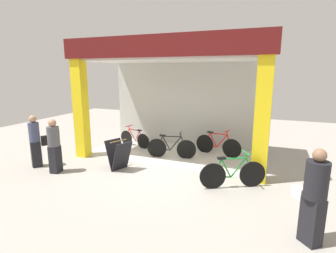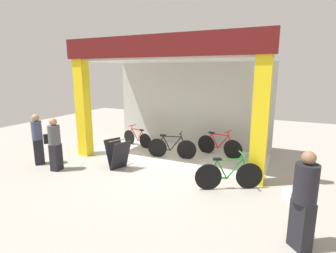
{
  "view_description": "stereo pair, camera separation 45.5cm",
  "coord_description": "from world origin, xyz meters",
  "px_view_note": "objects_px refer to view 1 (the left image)",
  "views": [
    {
      "loc": [
        3.13,
        -7.11,
        2.91
      ],
      "look_at": [
        0.0,
        0.7,
        1.15
      ],
      "focal_mm": 28.1,
      "sensor_mm": 36.0,
      "label": 1
    },
    {
      "loc": [
        3.55,
        -6.93,
        2.91
      ],
      "look_at": [
        0.0,
        0.7,
        1.15
      ],
      "focal_mm": 28.1,
      "sensor_mm": 36.0,
      "label": 2
    }
  ],
  "objects_px": {
    "bicycle_inside_2": "(218,145)",
    "bicycle_parked_0": "(233,174)",
    "pedestrian_2": "(35,141)",
    "bicycle_inside_1": "(135,139)",
    "pedestrian_0": "(314,195)",
    "bicycle_inside_0": "(171,148)",
    "pedestrian_1": "(54,145)",
    "sandwich_board_sign": "(119,155)"
  },
  "relations": [
    {
      "from": "sandwich_board_sign",
      "to": "pedestrian_0",
      "type": "bearing_deg",
      "value": -19.85
    },
    {
      "from": "bicycle_inside_2",
      "to": "bicycle_parked_0",
      "type": "bearing_deg",
      "value": -70.68
    },
    {
      "from": "bicycle_parked_0",
      "to": "pedestrian_2",
      "type": "distance_m",
      "value": 5.94
    },
    {
      "from": "bicycle_inside_0",
      "to": "pedestrian_0",
      "type": "xyz_separation_m",
      "value": [
        3.86,
        -3.35,
        0.52
      ]
    },
    {
      "from": "pedestrian_0",
      "to": "pedestrian_2",
      "type": "relative_size",
      "value": 1.05
    },
    {
      "from": "bicycle_inside_1",
      "to": "pedestrian_0",
      "type": "distance_m",
      "value": 7.04
    },
    {
      "from": "pedestrian_0",
      "to": "bicycle_parked_0",
      "type": "bearing_deg",
      "value": 131.97
    },
    {
      "from": "bicycle_inside_1",
      "to": "bicycle_parked_0",
      "type": "relative_size",
      "value": 0.95
    },
    {
      "from": "bicycle_inside_2",
      "to": "bicycle_inside_1",
      "type": "bearing_deg",
      "value": -177.3
    },
    {
      "from": "bicycle_inside_2",
      "to": "bicycle_parked_0",
      "type": "relative_size",
      "value": 1.09
    },
    {
      "from": "bicycle_inside_0",
      "to": "bicycle_inside_2",
      "type": "height_order",
      "value": "bicycle_inside_2"
    },
    {
      "from": "bicycle_parked_0",
      "to": "sandwich_board_sign",
      "type": "distance_m",
      "value": 3.38
    },
    {
      "from": "bicycle_inside_1",
      "to": "pedestrian_1",
      "type": "height_order",
      "value": "pedestrian_1"
    },
    {
      "from": "sandwich_board_sign",
      "to": "bicycle_parked_0",
      "type": "bearing_deg",
      "value": -0.68
    },
    {
      "from": "bicycle_inside_0",
      "to": "pedestrian_0",
      "type": "distance_m",
      "value": 5.14
    },
    {
      "from": "bicycle_inside_0",
      "to": "bicycle_inside_2",
      "type": "distance_m",
      "value": 1.67
    },
    {
      "from": "pedestrian_0",
      "to": "pedestrian_1",
      "type": "distance_m",
      "value": 6.6
    },
    {
      "from": "sandwich_board_sign",
      "to": "bicycle_inside_2",
      "type": "bearing_deg",
      "value": 44.8
    },
    {
      "from": "bicycle_inside_2",
      "to": "bicycle_parked_0",
      "type": "height_order",
      "value": "bicycle_parked_0"
    },
    {
      "from": "pedestrian_0",
      "to": "pedestrian_1",
      "type": "bearing_deg",
      "value": 172.26
    },
    {
      "from": "bicycle_inside_1",
      "to": "sandwich_board_sign",
      "type": "relative_size",
      "value": 1.61
    },
    {
      "from": "pedestrian_0",
      "to": "bicycle_inside_0",
      "type": "bearing_deg",
      "value": 138.99
    },
    {
      "from": "bicycle_inside_0",
      "to": "bicycle_inside_2",
      "type": "relative_size",
      "value": 0.99
    },
    {
      "from": "pedestrian_0",
      "to": "pedestrian_1",
      "type": "relative_size",
      "value": 1.07
    },
    {
      "from": "bicycle_inside_1",
      "to": "pedestrian_0",
      "type": "bearing_deg",
      "value": -35.8
    },
    {
      "from": "bicycle_inside_0",
      "to": "sandwich_board_sign",
      "type": "xyz_separation_m",
      "value": [
        -1.09,
        -1.57,
        0.08
      ]
    },
    {
      "from": "bicycle_inside_1",
      "to": "bicycle_inside_2",
      "type": "bearing_deg",
      "value": 2.7
    },
    {
      "from": "bicycle_inside_0",
      "to": "bicycle_parked_0",
      "type": "relative_size",
      "value": 1.08
    },
    {
      "from": "bicycle_parked_0",
      "to": "pedestrian_2",
      "type": "xyz_separation_m",
      "value": [
        -5.88,
        -0.69,
        0.45
      ]
    },
    {
      "from": "bicycle_inside_0",
      "to": "pedestrian_0",
      "type": "relative_size",
      "value": 0.97
    },
    {
      "from": "bicycle_inside_1",
      "to": "bicycle_parked_0",
      "type": "xyz_separation_m",
      "value": [
        4.13,
        -2.36,
        0.05
      ]
    },
    {
      "from": "bicycle_parked_0",
      "to": "sandwich_board_sign",
      "type": "xyz_separation_m",
      "value": [
        -3.38,
        0.04,
        0.07
      ]
    },
    {
      "from": "bicycle_inside_2",
      "to": "bicycle_parked_0",
      "type": "distance_m",
      "value": 2.67
    },
    {
      "from": "pedestrian_1",
      "to": "pedestrian_2",
      "type": "bearing_deg",
      "value": 169.94
    },
    {
      "from": "bicycle_inside_0",
      "to": "sandwich_board_sign",
      "type": "relative_size",
      "value": 1.82
    },
    {
      "from": "sandwich_board_sign",
      "to": "pedestrian_0",
      "type": "distance_m",
      "value": 5.27
    },
    {
      "from": "sandwich_board_sign",
      "to": "bicycle_inside_0",
      "type": "bearing_deg",
      "value": 55.22
    },
    {
      "from": "bicycle_parked_0",
      "to": "pedestrian_1",
      "type": "height_order",
      "value": "pedestrian_1"
    },
    {
      "from": "bicycle_parked_0",
      "to": "pedestrian_1",
      "type": "relative_size",
      "value": 0.96
    },
    {
      "from": "pedestrian_0",
      "to": "sandwich_board_sign",
      "type": "bearing_deg",
      "value": 160.15
    },
    {
      "from": "bicycle_inside_0",
      "to": "bicycle_parked_0",
      "type": "bearing_deg",
      "value": -35.12
    },
    {
      "from": "bicycle_inside_0",
      "to": "pedestrian_2",
      "type": "bearing_deg",
      "value": -147.38
    }
  ]
}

